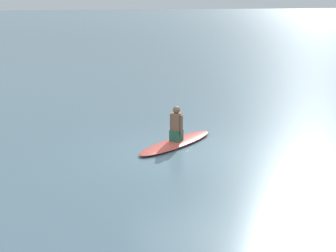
{
  "coord_description": "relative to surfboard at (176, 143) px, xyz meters",
  "views": [
    {
      "loc": [
        5.12,
        11.65,
        3.86
      ],
      "look_at": [
        0.26,
        -0.44,
        0.61
      ],
      "focal_mm": 54.01,
      "sensor_mm": 36.0,
      "label": 1
    }
  ],
  "objects": [
    {
      "name": "ground_plane",
      "position": [
        0.08,
        0.67,
        -0.06
      ],
      "size": [
        400.0,
        400.0,
        0.0
      ],
      "primitive_type": "plane",
      "color": "slate"
    },
    {
      "name": "surfboard",
      "position": [
        0.0,
        0.0,
        0.0
      ],
      "size": [
        3.02,
        2.25,
        0.11
      ],
      "primitive_type": "ellipsoid",
      "rotation": [
        0.0,
        0.0,
        0.55
      ],
      "color": "#D84C3F",
      "rests_on": "ground"
    },
    {
      "name": "person_paddler",
      "position": [
        0.0,
        0.0,
        0.49
      ],
      "size": [
        0.41,
        0.4,
        0.97
      ],
      "rotation": [
        0.0,
        0.0,
        0.55
      ],
      "color": "#26664C",
      "rests_on": "surfboard"
    }
  ]
}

